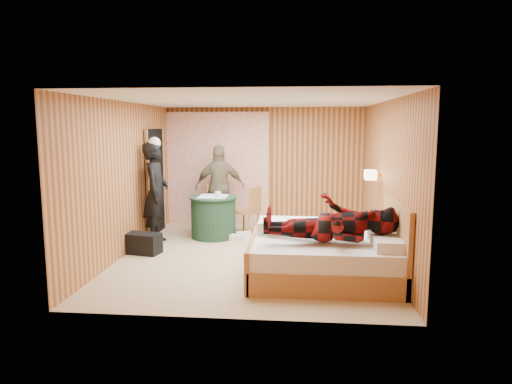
# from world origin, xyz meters

# --- Properties ---
(floor) EXTENTS (4.20, 5.00, 0.01)m
(floor) POSITION_xyz_m (0.00, 0.00, 0.00)
(floor) COLOR tan
(floor) RESTS_ON ground
(ceiling) EXTENTS (4.20, 5.00, 0.01)m
(ceiling) POSITION_xyz_m (0.00, 0.00, 2.50)
(ceiling) COLOR white
(ceiling) RESTS_ON wall_back
(wall_back) EXTENTS (4.20, 0.02, 2.50)m
(wall_back) POSITION_xyz_m (0.00, 2.50, 1.25)
(wall_back) COLOR #C4784B
(wall_back) RESTS_ON floor
(wall_left) EXTENTS (0.02, 5.00, 2.50)m
(wall_left) POSITION_xyz_m (-2.10, 0.00, 1.25)
(wall_left) COLOR #C4784B
(wall_left) RESTS_ON floor
(wall_right) EXTENTS (0.02, 5.00, 2.50)m
(wall_right) POSITION_xyz_m (2.10, 0.00, 1.25)
(wall_right) COLOR #C4784B
(wall_right) RESTS_ON floor
(curtain) EXTENTS (2.20, 0.08, 2.40)m
(curtain) POSITION_xyz_m (-1.00, 2.43, 1.20)
(curtain) COLOR white
(curtain) RESTS_ON floor
(doorway) EXTENTS (0.06, 0.90, 2.05)m
(doorway) POSITION_xyz_m (-2.06, 1.40, 1.02)
(doorway) COLOR black
(doorway) RESTS_ON floor
(wall_lamp) EXTENTS (0.26, 0.24, 0.16)m
(wall_lamp) POSITION_xyz_m (1.92, 0.45, 1.30)
(wall_lamp) COLOR gold
(wall_lamp) RESTS_ON wall_right
(bed) EXTENTS (2.03, 1.60, 1.10)m
(bed) POSITION_xyz_m (1.12, -1.03, 0.32)
(bed) COLOR #BD844D
(bed) RESTS_ON floor
(nightstand) EXTENTS (0.39, 0.53, 0.51)m
(nightstand) POSITION_xyz_m (1.88, 0.10, 0.26)
(nightstand) COLOR #BD844D
(nightstand) RESTS_ON floor
(round_table) EXTENTS (0.90, 0.90, 0.80)m
(round_table) POSITION_xyz_m (-0.87, 1.16, 0.40)
(round_table) COLOR #1E422F
(round_table) RESTS_ON floor
(chair_far) EXTENTS (0.55, 0.55, 0.93)m
(chair_far) POSITION_xyz_m (-0.90, 1.86, 0.54)
(chair_far) COLOR #BD844D
(chair_far) RESTS_ON floor
(chair_near) EXTENTS (0.57, 0.57, 0.94)m
(chair_near) POSITION_xyz_m (-0.21, 1.43, 0.55)
(chair_near) COLOR #BD844D
(chair_near) RESTS_ON floor
(duffel_bag) EXTENTS (0.66, 0.44, 0.34)m
(duffel_bag) POSITION_xyz_m (-1.85, -0.05, 0.17)
(duffel_bag) COLOR black
(duffel_bag) RESTS_ON floor
(sneaker_left) EXTENTS (0.28, 0.17, 0.12)m
(sneaker_left) POSITION_xyz_m (-0.42, 0.94, 0.06)
(sneaker_left) COLOR white
(sneaker_left) RESTS_ON floor
(sneaker_right) EXTENTS (0.30, 0.19, 0.12)m
(sneaker_right) POSITION_xyz_m (-0.29, 1.13, 0.06)
(sneaker_right) COLOR white
(sneaker_right) RESTS_ON floor
(woman_standing) EXTENTS (0.50, 0.71, 1.84)m
(woman_standing) POSITION_xyz_m (-1.81, 0.66, 0.92)
(woman_standing) COLOR black
(woman_standing) RESTS_ON floor
(man_at_table) EXTENTS (1.06, 0.54, 1.72)m
(man_at_table) POSITION_xyz_m (-0.87, 1.91, 0.86)
(man_at_table) COLOR #726A4C
(man_at_table) RESTS_ON floor
(man_on_bed) EXTENTS (0.86, 0.67, 1.77)m
(man_on_bed) POSITION_xyz_m (1.15, -1.26, 0.98)
(man_on_bed) COLOR #630A09
(man_on_bed) RESTS_ON bed
(book_lower) EXTENTS (0.22, 0.26, 0.02)m
(book_lower) POSITION_xyz_m (1.88, 0.05, 0.52)
(book_lower) COLOR white
(book_lower) RESTS_ON nightstand
(book_upper) EXTENTS (0.26, 0.28, 0.02)m
(book_upper) POSITION_xyz_m (1.88, 0.05, 0.54)
(book_upper) COLOR white
(book_upper) RESTS_ON nightstand
(cup_nightstand) EXTENTS (0.11, 0.11, 0.09)m
(cup_nightstand) POSITION_xyz_m (1.88, 0.23, 0.56)
(cup_nightstand) COLOR white
(cup_nightstand) RESTS_ON nightstand
(cup_table) EXTENTS (0.13, 0.13, 0.10)m
(cup_table) POSITION_xyz_m (-0.77, 1.11, 0.85)
(cup_table) COLOR white
(cup_table) RESTS_ON round_table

